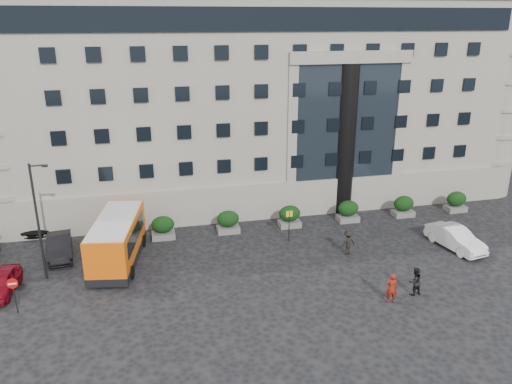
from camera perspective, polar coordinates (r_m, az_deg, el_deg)
ground at (r=33.74m, az=-2.87°, el=-10.02°), size 120.00×120.00×0.00m
civic_building at (r=52.72m, az=-0.89°, el=11.10°), size 44.00×24.00×18.00m
entrance_column at (r=43.99m, az=10.13°, el=5.84°), size 1.80×1.80×13.00m
hedge_a at (r=39.98m, az=-10.59°, el=-3.99°), size 1.80×1.26×1.84m
hedge_b at (r=40.44m, az=-3.21°, el=-3.39°), size 1.80×1.26×1.84m
hedge_c at (r=41.56m, az=3.87°, el=-2.77°), size 1.80×1.26×1.84m
hedge_d at (r=43.28m, az=10.48°, el=-2.14°), size 1.80×1.26×1.84m
hedge_e at (r=45.54m, az=16.51°, el=-1.55°), size 1.80×1.26×1.84m
hedge_f at (r=48.25m, az=21.91°, el=-1.00°), size 1.80×1.26×1.84m
street_lamp at (r=34.92m, az=-23.62°, el=-2.75°), size 1.16×0.18×8.00m
bus_stop_sign at (r=38.54m, az=3.82°, el=-3.30°), size 0.50×0.08×2.52m
no_entry_sign at (r=32.65m, az=-25.99°, el=-9.90°), size 0.64×0.16×2.32m
minibus at (r=36.58m, az=-15.60°, el=-5.17°), size 4.02×8.20×3.28m
red_truck at (r=51.07m, az=-25.58°, el=0.11°), size 3.19×5.37×2.71m
parked_car_a at (r=35.76m, az=-27.11°, el=-9.23°), size 2.03×4.29×1.42m
parked_car_b at (r=39.16m, az=-21.51°, el=-5.82°), size 2.27×4.93×1.56m
parked_car_d at (r=44.91m, az=-23.41°, el=-2.90°), size 2.73×5.59×1.53m
white_taxi at (r=40.60m, az=21.82°, el=-4.91°), size 2.60×5.20×1.64m
pedestrian_a at (r=31.95m, az=15.22°, el=-10.55°), size 0.80×0.63×1.94m
pedestrian_b at (r=33.18m, az=17.69°, el=-9.70°), size 1.01×0.84×1.86m
pedestrian_c at (r=37.36m, az=10.46°, el=-5.69°), size 1.32×0.91×1.86m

